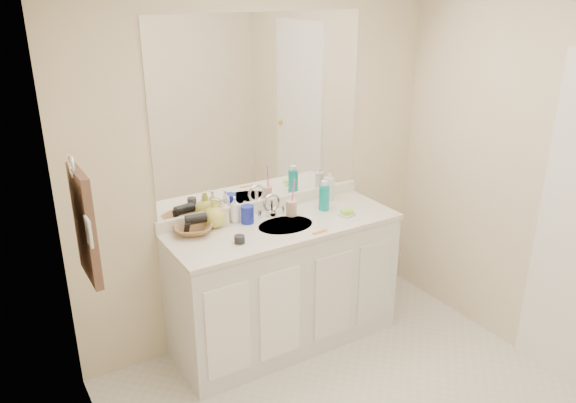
% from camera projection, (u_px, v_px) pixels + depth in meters
% --- Properties ---
extents(wall_back, '(2.60, 0.02, 2.40)m').
position_uv_depth(wall_back, '(262.00, 165.00, 3.69)').
color(wall_back, beige).
rests_on(wall_back, floor).
extents(wall_left, '(0.02, 2.60, 2.40)m').
position_uv_depth(wall_left, '(122.00, 315.00, 2.03)').
color(wall_left, beige).
rests_on(wall_left, floor).
extents(wall_right, '(0.02, 2.60, 2.40)m').
position_uv_depth(wall_right, '(563.00, 187.00, 3.29)').
color(wall_right, beige).
rests_on(wall_right, floor).
extents(vanity_cabinet, '(1.50, 0.55, 0.85)m').
position_uv_depth(vanity_cabinet, '(284.00, 286.00, 3.76)').
color(vanity_cabinet, silver).
rests_on(vanity_cabinet, floor).
extents(countertop, '(1.52, 0.57, 0.03)m').
position_uv_depth(countertop, '(284.00, 226.00, 3.60)').
color(countertop, silver).
rests_on(countertop, vanity_cabinet).
extents(backsplash, '(1.52, 0.03, 0.08)m').
position_uv_depth(backsplash, '(264.00, 205.00, 3.78)').
color(backsplash, white).
rests_on(backsplash, countertop).
extents(sink_basin, '(0.37, 0.37, 0.02)m').
position_uv_depth(sink_basin, '(286.00, 227.00, 3.58)').
color(sink_basin, beige).
rests_on(sink_basin, countertop).
extents(faucet, '(0.02, 0.02, 0.11)m').
position_uv_depth(faucet, '(271.00, 208.00, 3.70)').
color(faucet, silver).
rests_on(faucet, countertop).
extents(mirror, '(1.48, 0.01, 1.20)m').
position_uv_depth(mirror, '(262.00, 111.00, 3.56)').
color(mirror, white).
rests_on(mirror, wall_back).
extents(blue_mug, '(0.10, 0.10, 0.12)m').
position_uv_depth(blue_mug, '(247.00, 214.00, 3.59)').
color(blue_mug, '#1724A4').
rests_on(blue_mug, countertop).
extents(tan_cup, '(0.09, 0.09, 0.10)m').
position_uv_depth(tan_cup, '(291.00, 208.00, 3.71)').
color(tan_cup, beige).
rests_on(tan_cup, countertop).
extents(toothbrush, '(0.02, 0.04, 0.21)m').
position_uv_depth(toothbrush, '(293.00, 194.00, 3.68)').
color(toothbrush, '#FF43B8').
rests_on(toothbrush, tan_cup).
extents(mouthwash_bottle, '(0.08, 0.08, 0.17)m').
position_uv_depth(mouthwash_bottle, '(324.00, 198.00, 3.79)').
color(mouthwash_bottle, '#0C9791').
rests_on(mouthwash_bottle, countertop).
extents(clear_pump_bottle, '(0.07, 0.07, 0.17)m').
position_uv_depth(clear_pump_bottle, '(330.00, 189.00, 3.96)').
color(clear_pump_bottle, silver).
rests_on(clear_pump_bottle, countertop).
extents(soap_dish, '(0.12, 0.10, 0.01)m').
position_uv_depth(soap_dish, '(347.00, 215.00, 3.72)').
color(soap_dish, silver).
rests_on(soap_dish, countertop).
extents(green_soap, '(0.08, 0.07, 0.03)m').
position_uv_depth(green_soap, '(347.00, 212.00, 3.71)').
color(green_soap, '#9FE638').
rests_on(green_soap, soap_dish).
extents(orange_comb, '(0.11, 0.03, 0.00)m').
position_uv_depth(orange_comb, '(320.00, 232.00, 3.47)').
color(orange_comb, orange).
rests_on(orange_comb, countertop).
extents(dark_jar, '(0.08, 0.08, 0.05)m').
position_uv_depth(dark_jar, '(240.00, 239.00, 3.32)').
color(dark_jar, black).
rests_on(dark_jar, countertop).
extents(soap_bottle_white, '(0.09, 0.09, 0.17)m').
position_uv_depth(soap_bottle_white, '(235.00, 209.00, 3.59)').
color(soap_bottle_white, white).
rests_on(soap_bottle_white, countertop).
extents(soap_bottle_cream, '(0.11, 0.11, 0.19)m').
position_uv_depth(soap_bottle_cream, '(222.00, 211.00, 3.55)').
color(soap_bottle_cream, beige).
rests_on(soap_bottle_cream, countertop).
extents(soap_bottle_yellow, '(0.19, 0.19, 0.19)m').
position_uv_depth(soap_bottle_yellow, '(214.00, 213.00, 3.52)').
color(soap_bottle_yellow, '#CFCB50').
rests_on(soap_bottle_yellow, countertop).
extents(wicker_basket, '(0.30, 0.30, 0.06)m').
position_uv_depth(wicker_basket, '(193.00, 229.00, 3.45)').
color(wicker_basket, olive).
rests_on(wicker_basket, countertop).
extents(hair_dryer, '(0.13, 0.08, 0.06)m').
position_uv_depth(hair_dryer, '(196.00, 219.00, 3.44)').
color(hair_dryer, black).
rests_on(hair_dryer, wicker_basket).
extents(towel_ring, '(0.01, 0.11, 0.11)m').
position_uv_depth(towel_ring, '(72.00, 166.00, 2.53)').
color(towel_ring, silver).
rests_on(towel_ring, wall_left).
extents(hand_towel, '(0.04, 0.32, 0.55)m').
position_uv_depth(hand_towel, '(85.00, 225.00, 2.65)').
color(hand_towel, '#3F2B21').
rests_on(hand_towel, towel_ring).
extents(switch_plate, '(0.01, 0.08, 0.13)m').
position_uv_depth(switch_plate, '(89.00, 232.00, 2.46)').
color(switch_plate, silver).
rests_on(switch_plate, wall_left).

